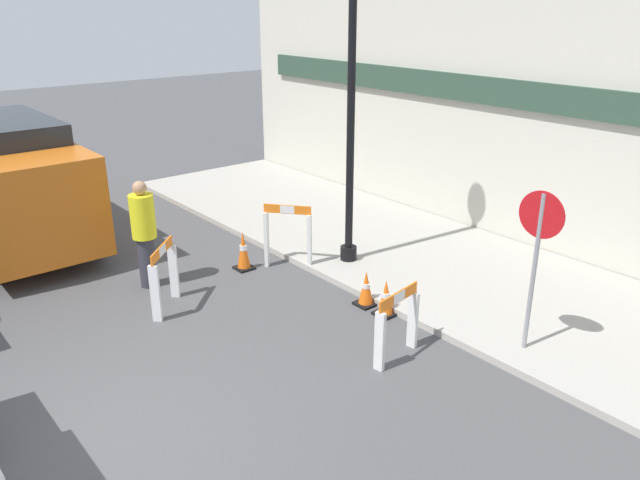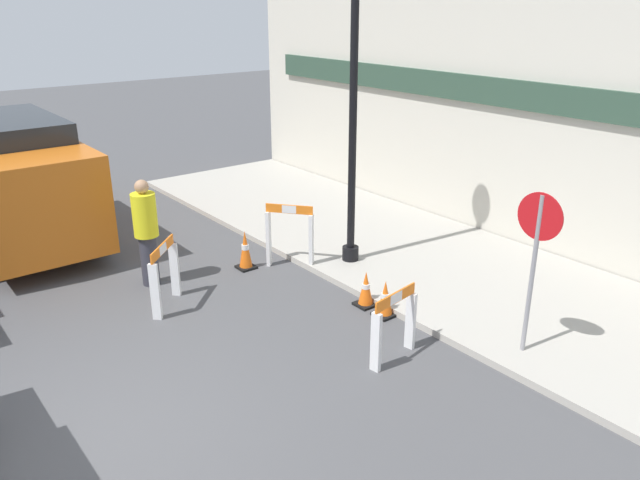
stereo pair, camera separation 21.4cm
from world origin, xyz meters
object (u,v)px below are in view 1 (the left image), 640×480
(stop_sign, at_px, (537,246))
(work_van, at_px, (5,177))
(streetlamp_post, at_px, (352,53))
(person_worker, at_px, (144,231))

(stop_sign, height_order, work_van, work_van)
(stop_sign, bearing_deg, streetlamp_post, -6.06)
(person_worker, height_order, work_van, work_van)
(stop_sign, xyz_separation_m, person_worker, (-5.12, -2.87, -0.59))
(work_van, bearing_deg, streetlamp_post, 40.19)
(person_worker, relative_size, work_van, 0.34)
(stop_sign, height_order, person_worker, stop_sign)
(stop_sign, xyz_separation_m, work_van, (-8.63, -3.97, -0.25))
(stop_sign, bearing_deg, person_worker, 26.50)
(streetlamp_post, xyz_separation_m, person_worker, (-1.44, -3.08, -2.66))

